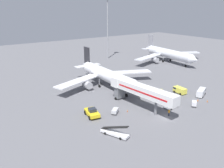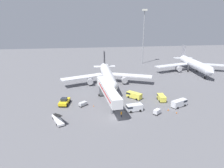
{
  "view_description": "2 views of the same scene",
  "coord_description": "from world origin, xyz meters",
  "px_view_note": "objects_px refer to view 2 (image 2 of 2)",
  "views": [
    {
      "loc": [
        -43.52,
        -38.38,
        27.76
      ],
      "look_at": [
        -0.62,
        23.11,
        3.19
      ],
      "focal_mm": 38.61,
      "sensor_mm": 36.0,
      "label": 1
    },
    {
      "loc": [
        -8.21,
        -48.77,
        26.39
      ],
      "look_at": [
        1.8,
        18.43,
        4.11
      ],
      "focal_mm": 31.37,
      "sensor_mm": 36.0,
      "label": 2
    }
  ],
  "objects_px": {
    "service_van_mid_left": "(134,107)",
    "service_van_near_right": "(161,97)",
    "belt_loader_truck": "(58,119)",
    "airplane_background": "(194,64)",
    "safety_cone_charlie": "(177,112)",
    "apron_light_mast": "(144,28)",
    "safety_cone_alpha": "(168,110)",
    "ground_crew_worker_foreground": "(121,114)",
    "pushback_tug": "(64,101)",
    "safety_cone_bravo": "(94,106)",
    "jet_bridge": "(107,90)",
    "service_van_outer_left": "(180,103)",
    "airplane_at_gate": "(107,75)",
    "baggage_cart_near_left": "(157,112)",
    "baggage_cart_far_right": "(83,104)",
    "service_van_far_center": "(134,95)"
  },
  "relations": [
    {
      "from": "safety_cone_charlie",
      "to": "baggage_cart_near_left",
      "type": "bearing_deg",
      "value": 177.71
    },
    {
      "from": "service_van_mid_left",
      "to": "apron_light_mast",
      "type": "bearing_deg",
      "value": 71.09
    },
    {
      "from": "service_van_far_center",
      "to": "safety_cone_charlie",
      "type": "xyz_separation_m",
      "value": [
        9.62,
        -13.41,
        -0.93
      ]
    },
    {
      "from": "belt_loader_truck",
      "to": "safety_cone_alpha",
      "type": "relative_size",
      "value": 10.61
    },
    {
      "from": "service_van_far_center",
      "to": "ground_crew_worker_foreground",
      "type": "distance_m",
      "value": 15.14
    },
    {
      "from": "service_van_mid_left",
      "to": "safety_cone_charlie",
      "type": "relative_size",
      "value": 8.49
    },
    {
      "from": "service_van_outer_left",
      "to": "safety_cone_bravo",
      "type": "distance_m",
      "value": 27.42
    },
    {
      "from": "airplane_at_gate",
      "to": "service_van_mid_left",
      "type": "distance_m",
      "value": 26.88
    },
    {
      "from": "belt_loader_truck",
      "to": "airplane_background",
      "type": "relative_size",
      "value": 0.17
    },
    {
      "from": "pushback_tug",
      "to": "ground_crew_worker_foreground",
      "type": "height_order",
      "value": "pushback_tug"
    },
    {
      "from": "baggage_cart_near_left",
      "to": "ground_crew_worker_foreground",
      "type": "bearing_deg",
      "value": -178.95
    },
    {
      "from": "pushback_tug",
      "to": "service_van_near_right",
      "type": "bearing_deg",
      "value": -2.49
    },
    {
      "from": "ground_crew_worker_foreground",
      "to": "safety_cone_charlie",
      "type": "relative_size",
      "value": 3.11
    },
    {
      "from": "safety_cone_charlie",
      "to": "pushback_tug",
      "type": "bearing_deg",
      "value": 161.16
    },
    {
      "from": "safety_cone_alpha",
      "to": "service_van_far_center",
      "type": "bearing_deg",
      "value": 125.0
    },
    {
      "from": "baggage_cart_near_left",
      "to": "airplane_background",
      "type": "bearing_deg",
      "value": 50.29
    },
    {
      "from": "service_van_outer_left",
      "to": "baggage_cart_near_left",
      "type": "distance_m",
      "value": 9.98
    },
    {
      "from": "jet_bridge",
      "to": "service_van_outer_left",
      "type": "xyz_separation_m",
      "value": [
        22.55,
        -4.74,
        -3.89
      ]
    },
    {
      "from": "service_van_far_center",
      "to": "ground_crew_worker_foreground",
      "type": "xyz_separation_m",
      "value": [
        -7.1,
        -13.37,
        -0.24
      ]
    },
    {
      "from": "safety_cone_alpha",
      "to": "safety_cone_bravo",
      "type": "bearing_deg",
      "value": 164.45
    },
    {
      "from": "baggage_cart_near_left",
      "to": "safety_cone_alpha",
      "type": "height_order",
      "value": "baggage_cart_near_left"
    },
    {
      "from": "pushback_tug",
      "to": "service_van_far_center",
      "type": "xyz_separation_m",
      "value": [
        23.82,
        2.0,
        0.11
      ]
    },
    {
      "from": "baggage_cart_far_right",
      "to": "service_van_mid_left",
      "type": "bearing_deg",
      "value": -21.29
    },
    {
      "from": "service_van_outer_left",
      "to": "safety_cone_bravo",
      "type": "height_order",
      "value": "service_van_outer_left"
    },
    {
      "from": "pushback_tug",
      "to": "safety_cone_bravo",
      "type": "bearing_deg",
      "value": -18.23
    },
    {
      "from": "service_van_mid_left",
      "to": "safety_cone_bravo",
      "type": "height_order",
      "value": "service_van_mid_left"
    },
    {
      "from": "baggage_cart_near_left",
      "to": "baggage_cart_far_right",
      "type": "relative_size",
      "value": 0.85
    },
    {
      "from": "service_van_near_right",
      "to": "ground_crew_worker_foreground",
      "type": "relative_size",
      "value": 2.5
    },
    {
      "from": "service_van_mid_left",
      "to": "service_van_near_right",
      "type": "relative_size",
      "value": 1.09
    },
    {
      "from": "service_van_far_center",
      "to": "safety_cone_charlie",
      "type": "distance_m",
      "value": 16.53
    },
    {
      "from": "service_van_near_right",
      "to": "service_van_mid_left",
      "type": "bearing_deg",
      "value": -149.94
    },
    {
      "from": "service_van_near_right",
      "to": "safety_cone_charlie",
      "type": "bearing_deg",
      "value": -85.47
    },
    {
      "from": "belt_loader_truck",
      "to": "baggage_cart_far_right",
      "type": "distance_m",
      "value": 11.56
    },
    {
      "from": "pushback_tug",
      "to": "baggage_cart_near_left",
      "type": "xyz_separation_m",
      "value": [
        27.42,
        -11.17,
        -0.25
      ]
    },
    {
      "from": "apron_light_mast",
      "to": "safety_cone_alpha",
      "type": "bearing_deg",
      "value": -100.18
    },
    {
      "from": "safety_cone_charlie",
      "to": "airplane_background",
      "type": "distance_m",
      "value": 54.27
    },
    {
      "from": "airplane_at_gate",
      "to": "ground_crew_worker_foreground",
      "type": "relative_size",
      "value": 21.08
    },
    {
      "from": "airplane_at_gate",
      "to": "service_van_near_right",
      "type": "bearing_deg",
      "value": -50.58
    },
    {
      "from": "service_van_far_center",
      "to": "baggage_cart_near_left",
      "type": "relative_size",
      "value": 2.2
    },
    {
      "from": "safety_cone_charlie",
      "to": "airplane_background",
      "type": "relative_size",
      "value": 0.01
    },
    {
      "from": "safety_cone_charlie",
      "to": "jet_bridge",
      "type": "bearing_deg",
      "value": 154.88
    },
    {
      "from": "service_van_outer_left",
      "to": "safety_cone_bravo",
      "type": "xyz_separation_m",
      "value": [
        -27.12,
        3.91,
        -1.04
      ]
    },
    {
      "from": "airplane_background",
      "to": "service_van_far_center",
      "type": "bearing_deg",
      "value": -142.38
    },
    {
      "from": "safety_cone_bravo",
      "to": "baggage_cart_far_right",
      "type": "bearing_deg",
      "value": 163.14
    },
    {
      "from": "service_van_outer_left",
      "to": "baggage_cart_far_right",
      "type": "distance_m",
      "value": 30.94
    },
    {
      "from": "airplane_background",
      "to": "safety_cone_charlie",
      "type": "bearing_deg",
      "value": -124.64
    },
    {
      "from": "ground_crew_worker_foreground",
      "to": "airplane_background",
      "type": "distance_m",
      "value": 65.15
    },
    {
      "from": "service_van_mid_left",
      "to": "baggage_cart_near_left",
      "type": "bearing_deg",
      "value": -27.09
    },
    {
      "from": "airplane_background",
      "to": "apron_light_mast",
      "type": "distance_m",
      "value": 36.42
    },
    {
      "from": "service_van_outer_left",
      "to": "ground_crew_worker_foreground",
      "type": "xyz_separation_m",
      "value": [
        -19.76,
        -4.37,
        -0.3
      ]
    }
  ]
}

